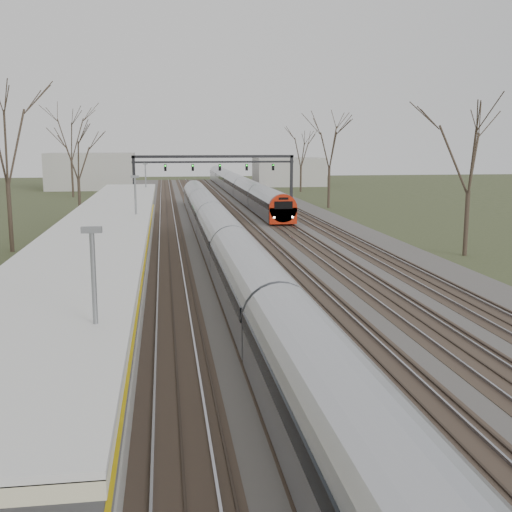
# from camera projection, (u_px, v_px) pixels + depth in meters

# --- Properties ---
(track_bed) EXTENTS (24.00, 160.00, 0.22)m
(track_bed) POSITION_uv_depth(u_px,v_px,m) (242.00, 233.00, 54.59)
(track_bed) COLOR #474442
(track_bed) RESTS_ON ground
(platform) EXTENTS (3.50, 69.00, 1.00)m
(platform) POSITION_uv_depth(u_px,v_px,m) (116.00, 272.00, 36.15)
(platform) COLOR #9E9B93
(platform) RESTS_ON ground
(canopy) EXTENTS (4.10, 50.00, 3.11)m
(canopy) POSITION_uv_depth(u_px,v_px,m) (107.00, 221.00, 31.15)
(canopy) COLOR slate
(canopy) RESTS_ON platform
(signal_gantry) EXTENTS (21.00, 0.59, 6.08)m
(signal_gantry) POSITION_uv_depth(u_px,v_px,m) (214.00, 164.00, 82.97)
(signal_gantry) COLOR black
(signal_gantry) RESTS_ON ground
(tree_west_far) EXTENTS (5.50, 5.50, 11.33)m
(tree_west_far) POSITION_uv_depth(u_px,v_px,m) (5.00, 137.00, 43.95)
(tree_west_far) COLOR #2D231C
(tree_west_far) RESTS_ON ground
(tree_east_far) EXTENTS (5.00, 5.00, 10.30)m
(tree_east_far) POSITION_uv_depth(u_px,v_px,m) (471.00, 148.00, 42.58)
(tree_east_far) COLOR #2D231C
(tree_east_far) RESTS_ON ground
(train_near) EXTENTS (2.62, 75.21, 3.05)m
(train_near) POSITION_uv_depth(u_px,v_px,m) (221.00, 235.00, 43.55)
(train_near) COLOR #A3A6AD
(train_near) RESTS_ON ground
(train_far) EXTENTS (2.62, 75.21, 3.05)m
(train_far) POSITION_uv_depth(u_px,v_px,m) (237.00, 185.00, 94.95)
(train_far) COLOR #A3A6AD
(train_far) RESTS_ON ground
(passenger) EXTENTS (0.52, 0.66, 1.60)m
(passenger) POSITION_uv_depth(u_px,v_px,m) (92.00, 408.00, 14.36)
(passenger) COLOR #2E4B5A
(passenger) RESTS_ON platform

